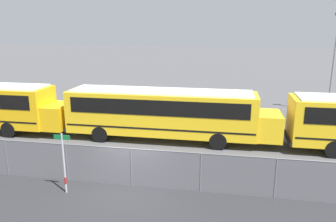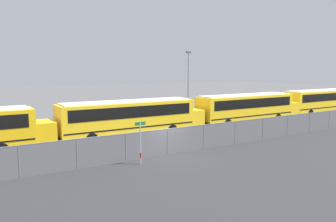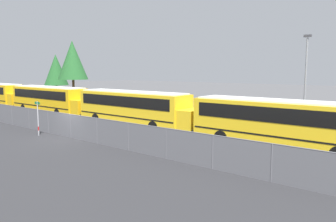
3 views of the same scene
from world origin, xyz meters
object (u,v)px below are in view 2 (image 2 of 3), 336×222
street_sign (140,141)px  light_pole (188,81)px  school_bus_3 (248,106)px  school_bus_2 (132,116)px  school_bus_4 (322,100)px

street_sign → light_pole: (14.64, 15.77, 2.90)m
school_bus_3 → light_pole: bearing=100.1°
street_sign → school_bus_3: bearing=23.9°
school_bus_3 → light_pole: light_pole is taller
school_bus_2 → school_bus_4: 26.72m
school_bus_4 → street_sign: bearing=-165.4°
school_bus_3 → school_bus_4: (13.45, 0.54, 0.00)m
school_bus_3 → school_bus_2: bearing=179.4°
school_bus_3 → school_bus_4: bearing=2.3°
school_bus_2 → street_sign: (-2.91, -7.30, -0.46)m
school_bus_4 → light_pole: bearing=151.7°
school_bus_3 → street_sign: size_ratio=4.91×
school_bus_2 → light_pole: bearing=35.8°
school_bus_2 → school_bus_4: (26.71, 0.40, 0.00)m
school_bus_4 → street_sign: (-29.63, -7.70, -0.46)m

